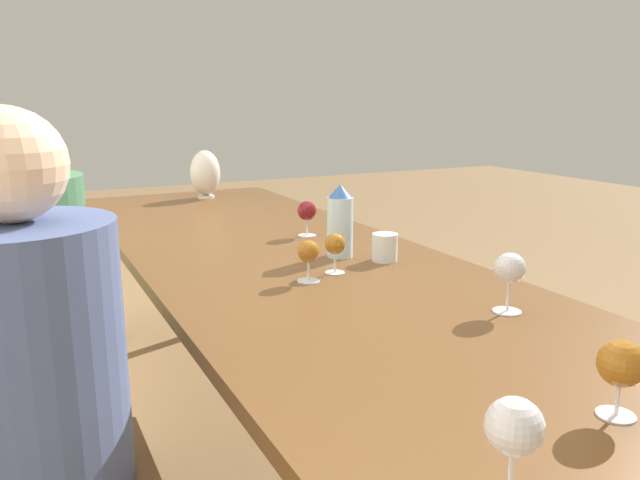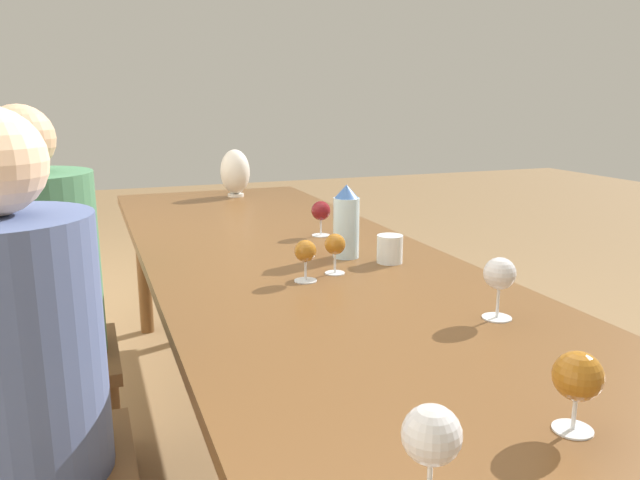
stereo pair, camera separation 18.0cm
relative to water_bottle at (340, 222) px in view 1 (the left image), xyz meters
The scene contains 15 objects.
ground_plane 0.86m from the water_bottle, 85.92° to the left, with size 14.00×14.00×0.00m, color olive.
dining_table 0.22m from the water_bottle, 85.92° to the left, with size 3.16×0.95×0.73m.
water_bottle is the anchor object (origin of this frame).
water_tumbler 0.17m from the water_bottle, 137.26° to the right, with size 0.08×0.08×0.09m.
vase 1.34m from the water_bottle, ahead, with size 0.15×0.15×0.24m.
wine_glass_0 1.25m from the water_bottle, 161.78° to the left, with size 0.08×0.08×0.14m.
wine_glass_1 0.33m from the water_bottle, ahead, with size 0.07×0.07×0.13m.
wine_glass_2 0.30m from the water_bottle, 134.33° to the left, with size 0.06×0.06×0.12m.
wine_glass_3 1.11m from the water_bottle, behind, with size 0.08×0.08×0.13m.
wine_glass_4 0.66m from the water_bottle, behind, with size 0.07×0.07×0.15m.
wine_glass_5 0.20m from the water_bottle, 147.43° to the left, with size 0.06×0.06×0.12m.
chair_near 1.16m from the water_bottle, 115.29° to the left, with size 0.44×0.44×0.96m.
chair_far 1.07m from the water_bottle, 80.09° to the left, with size 0.44×0.44×0.96m.
person_near 1.05m from the water_bottle, 117.40° to the left, with size 0.36×0.36×1.22m.
person_far 0.95m from the water_bottle, 79.14° to the left, with size 0.38×0.38×1.22m.
Camera 1 is at (-1.73, 0.79, 1.24)m, focal length 35.00 mm.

